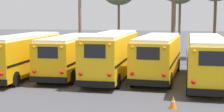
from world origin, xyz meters
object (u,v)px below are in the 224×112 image
object	(u,v)px
school_bus_1	(71,54)
school_bus_4	(206,58)
school_bus_2	(112,53)
traffic_cone	(173,102)
school_bus_3	(158,55)
school_bus_0	(24,54)
utility_pole	(80,18)

from	to	relation	value
school_bus_1	school_bus_4	distance (m)	9.81
school_bus_2	traffic_cone	distance (m)	9.04
school_bus_2	traffic_cone	xyz separation A→B (m)	(4.65, -7.62, -1.44)
school_bus_3	school_bus_2	bearing A→B (deg)	-171.84
school_bus_0	traffic_cone	size ratio (longest dim) A/B	16.59
school_bus_1	school_bus_0	bearing A→B (deg)	-160.90
school_bus_4	traffic_cone	size ratio (longest dim) A/B	17.40
school_bus_3	utility_pole	bearing A→B (deg)	133.24
school_bus_0	school_bus_4	size ratio (longest dim) A/B	0.95
school_bus_2	utility_pole	bearing A→B (deg)	119.46
school_bus_0	school_bus_2	xyz separation A→B (m)	(6.50, 0.85, 0.09)
school_bus_4	traffic_cone	bearing A→B (deg)	-105.00
utility_pole	school_bus_0	bearing A→B (deg)	-95.11
school_bus_1	school_bus_3	world-z (taller)	school_bus_3
utility_pole	traffic_cone	world-z (taller)	utility_pole
school_bus_3	utility_pole	distance (m)	13.09
school_bus_1	utility_pole	world-z (taller)	utility_pole
school_bus_0	school_bus_1	size ratio (longest dim) A/B	1.06
utility_pole	traffic_cone	bearing A→B (deg)	-59.69
school_bus_2	school_bus_3	xyz separation A→B (m)	(3.25, 0.47, -0.09)
school_bus_3	traffic_cone	xyz separation A→B (m)	(1.40, -8.09, -1.34)
school_bus_1	traffic_cone	world-z (taller)	school_bus_1
school_bus_2	school_bus_3	world-z (taller)	school_bus_2
traffic_cone	school_bus_4	bearing A→B (deg)	75.00
school_bus_0	school_bus_4	xyz separation A→B (m)	(13.01, 0.14, 0.00)
school_bus_2	traffic_cone	world-z (taller)	school_bus_2
school_bus_1	school_bus_2	size ratio (longest dim) A/B	0.94
school_bus_1	school_bus_2	world-z (taller)	school_bus_2
school_bus_1	school_bus_4	world-z (taller)	school_bus_4
school_bus_3	school_bus_0	bearing A→B (deg)	-172.33
school_bus_4	utility_pole	bearing A→B (deg)	138.86
school_bus_2	school_bus_4	world-z (taller)	school_bus_2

